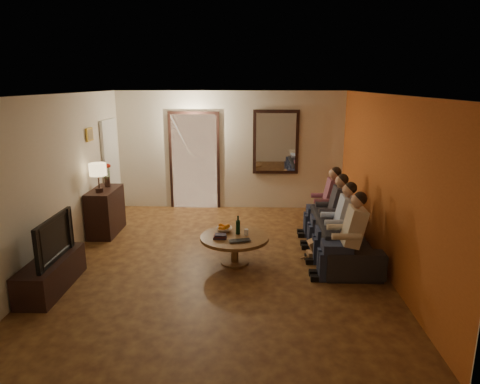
{
  "coord_description": "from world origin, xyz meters",
  "views": [
    {
      "loc": [
        0.51,
        -6.38,
        2.77
      ],
      "look_at": [
        0.3,
        0.3,
        1.05
      ],
      "focal_mm": 32.0,
      "sensor_mm": 36.0,
      "label": 1
    }
  ],
  "objects_px": {
    "person_a": "(349,240)",
    "tv": "(47,239)",
    "wine_bottle": "(238,225)",
    "sofa": "(342,236)",
    "person_c": "(334,214)",
    "person_d": "(328,205)",
    "person_b": "(340,226)",
    "tv_stand": "(51,274)",
    "dresser": "(106,211)",
    "laptop": "(240,242)",
    "dog": "(323,243)",
    "bowl": "(224,229)",
    "table_lamp": "(98,178)",
    "coffee_table": "(235,250)"
  },
  "relations": [
    {
      "from": "tv",
      "to": "tv_stand",
      "type": "bearing_deg",
      "value": 0.0
    },
    {
      "from": "tv_stand",
      "to": "person_b",
      "type": "bearing_deg",
      "value": 14.18
    },
    {
      "from": "sofa",
      "to": "bowl",
      "type": "relative_size",
      "value": 8.36
    },
    {
      "from": "tv_stand",
      "to": "bowl",
      "type": "height_order",
      "value": "bowl"
    },
    {
      "from": "person_b",
      "to": "laptop",
      "type": "bearing_deg",
      "value": -166.13
    },
    {
      "from": "tv_stand",
      "to": "person_d",
      "type": "distance_m",
      "value": 4.71
    },
    {
      "from": "laptop",
      "to": "bowl",
      "type": "bearing_deg",
      "value": 103.35
    },
    {
      "from": "person_d",
      "to": "dog",
      "type": "bearing_deg",
      "value": -102.29
    },
    {
      "from": "tv_stand",
      "to": "wine_bottle",
      "type": "height_order",
      "value": "wine_bottle"
    },
    {
      "from": "tv_stand",
      "to": "tv",
      "type": "bearing_deg",
      "value": 0.0
    },
    {
      "from": "dresser",
      "to": "coffee_table",
      "type": "xyz_separation_m",
      "value": [
        2.48,
        -1.32,
        -0.2
      ]
    },
    {
      "from": "table_lamp",
      "to": "sofa",
      "type": "distance_m",
      "value": 4.36
    },
    {
      "from": "laptop",
      "to": "tv",
      "type": "bearing_deg",
      "value": 178.46
    },
    {
      "from": "bowl",
      "to": "table_lamp",
      "type": "bearing_deg",
      "value": 159.04
    },
    {
      "from": "person_a",
      "to": "person_d",
      "type": "distance_m",
      "value": 1.8
    },
    {
      "from": "tv_stand",
      "to": "sofa",
      "type": "distance_m",
      "value": 4.44
    },
    {
      "from": "person_a",
      "to": "wine_bottle",
      "type": "distance_m",
      "value": 1.71
    },
    {
      "from": "laptop",
      "to": "wine_bottle",
      "type": "bearing_deg",
      "value": 81.6
    },
    {
      "from": "person_d",
      "to": "person_c",
      "type": "bearing_deg",
      "value": -90.0
    },
    {
      "from": "sofa",
      "to": "wine_bottle",
      "type": "bearing_deg",
      "value": 99.86
    },
    {
      "from": "person_b",
      "to": "person_d",
      "type": "relative_size",
      "value": 1.0
    },
    {
      "from": "tv_stand",
      "to": "tv",
      "type": "xyz_separation_m",
      "value": [
        0.0,
        0.0,
        0.52
      ]
    },
    {
      "from": "tv_stand",
      "to": "person_c",
      "type": "bearing_deg",
      "value": 21.7
    },
    {
      "from": "table_lamp",
      "to": "bowl",
      "type": "xyz_separation_m",
      "value": [
        2.3,
        -0.88,
        -0.64
      ]
    },
    {
      "from": "person_a",
      "to": "laptop",
      "type": "bearing_deg",
      "value": 171.98
    },
    {
      "from": "person_b",
      "to": "wine_bottle",
      "type": "bearing_deg",
      "value": -179.92
    },
    {
      "from": "dresser",
      "to": "laptop",
      "type": "distance_m",
      "value": 3.04
    },
    {
      "from": "sofa",
      "to": "person_d",
      "type": "height_order",
      "value": "person_d"
    },
    {
      "from": "person_c",
      "to": "person_a",
      "type": "bearing_deg",
      "value": -90.0
    },
    {
      "from": "dog",
      "to": "tv_stand",
      "type": "bearing_deg",
      "value": -171.29
    },
    {
      "from": "sofa",
      "to": "dog",
      "type": "xyz_separation_m",
      "value": [
        -0.34,
        -0.21,
        -0.04
      ]
    },
    {
      "from": "person_a",
      "to": "dog",
      "type": "bearing_deg",
      "value": 109.23
    },
    {
      "from": "person_a",
      "to": "tv",
      "type": "bearing_deg",
      "value": -173.88
    },
    {
      "from": "tv_stand",
      "to": "laptop",
      "type": "bearing_deg",
      "value": 14.36
    },
    {
      "from": "dresser",
      "to": "person_a",
      "type": "relative_size",
      "value": 0.8
    },
    {
      "from": "laptop",
      "to": "tv_stand",
      "type": "bearing_deg",
      "value": 178.46
    },
    {
      "from": "person_d",
      "to": "coffee_table",
      "type": "bearing_deg",
      "value": -141.67
    },
    {
      "from": "coffee_table",
      "to": "tv_stand",
      "type": "bearing_deg",
      "value": -159.23
    },
    {
      "from": "person_c",
      "to": "person_d",
      "type": "height_order",
      "value": "same"
    },
    {
      "from": "tv",
      "to": "person_d",
      "type": "height_order",
      "value": "person_d"
    },
    {
      "from": "wine_bottle",
      "to": "person_a",
      "type": "bearing_deg",
      "value": -20.52
    },
    {
      "from": "dresser",
      "to": "bowl",
      "type": "height_order",
      "value": "dresser"
    },
    {
      "from": "tv_stand",
      "to": "dog",
      "type": "relative_size",
      "value": 2.33
    },
    {
      "from": "dresser",
      "to": "table_lamp",
      "type": "bearing_deg",
      "value": -90.0
    },
    {
      "from": "sofa",
      "to": "person_c",
      "type": "height_order",
      "value": "person_c"
    },
    {
      "from": "person_a",
      "to": "coffee_table",
      "type": "distance_m",
      "value": 1.76
    },
    {
      "from": "person_d",
      "to": "bowl",
      "type": "bearing_deg",
      "value": -149.37
    },
    {
      "from": "table_lamp",
      "to": "person_a",
      "type": "distance_m",
      "value": 4.46
    },
    {
      "from": "dresser",
      "to": "bowl",
      "type": "xyz_separation_m",
      "value": [
        2.3,
        -1.1,
        0.06
      ]
    },
    {
      "from": "person_d",
      "to": "tv_stand",
      "type": "bearing_deg",
      "value": -151.48
    }
  ]
}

